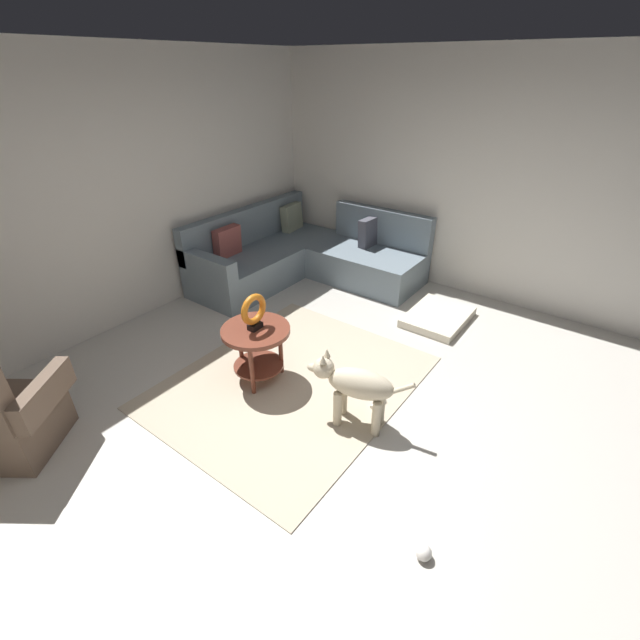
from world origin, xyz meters
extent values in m
cube|color=beige|center=(0.00, 0.00, -0.05)|extent=(6.00, 6.00, 0.10)
cube|color=silver|center=(0.00, 2.94, 1.35)|extent=(6.00, 0.12, 2.70)
cube|color=silver|center=(2.94, 0.00, 1.35)|extent=(0.12, 6.00, 2.70)
cube|color=#BCAD93|center=(0.15, 0.70, 0.01)|extent=(2.30, 1.90, 0.01)
cube|color=slate|center=(1.73, 2.41, 0.21)|extent=(2.20, 0.85, 0.42)
cube|color=slate|center=(1.73, 2.76, 0.65)|extent=(2.20, 0.14, 0.46)
cube|color=slate|center=(2.41, 1.28, 0.21)|extent=(0.85, 1.40, 0.42)
cube|color=slate|center=(2.76, 1.28, 0.65)|extent=(0.14, 1.40, 0.46)
cube|color=slate|center=(0.71, 2.41, 0.53)|extent=(0.16, 0.85, 0.22)
cube|color=gray|center=(2.48, 2.61, 0.59)|extent=(0.39, 0.19, 0.39)
cube|color=#994C47|center=(1.23, 2.61, 0.59)|extent=(0.39, 0.15, 0.38)
cube|color=#4C4C56|center=(2.61, 1.38, 0.59)|extent=(0.39, 0.17, 0.39)
cube|color=brown|center=(-1.67, 1.87, 0.20)|extent=(0.84, 0.84, 0.40)
cube|color=brown|center=(-1.46, 1.59, 0.51)|extent=(0.55, 0.43, 0.22)
cylinder|color=brown|center=(0.02, 0.97, 0.52)|extent=(0.60, 0.60, 0.04)
cylinder|color=brown|center=(0.02, 0.97, 0.15)|extent=(0.45, 0.45, 0.02)
cylinder|color=brown|center=(0.02, 1.19, 0.25)|extent=(0.04, 0.04, 0.50)
cylinder|color=brown|center=(-0.17, 0.86, 0.25)|extent=(0.04, 0.04, 0.50)
cylinder|color=brown|center=(0.20, 0.86, 0.25)|extent=(0.04, 0.04, 0.50)
cube|color=black|center=(0.02, 0.97, 0.57)|extent=(0.12, 0.08, 0.05)
torus|color=orange|center=(0.02, 0.97, 0.73)|extent=(0.28, 0.06, 0.28)
cube|color=beige|center=(1.98, 0.08, 0.04)|extent=(0.80, 0.60, 0.09)
cylinder|color=beige|center=(-0.05, 0.06, 0.16)|extent=(0.07, 0.07, 0.32)
cylinder|color=beige|center=(0.09, 0.10, 0.16)|extent=(0.07, 0.07, 0.32)
cylinder|color=beige|center=(0.04, -0.24, 0.16)|extent=(0.07, 0.07, 0.32)
cylinder|color=beige|center=(0.17, -0.20, 0.16)|extent=(0.07, 0.07, 0.32)
ellipsoid|color=beige|center=(0.06, -0.07, 0.40)|extent=(0.35, 0.56, 0.24)
sphere|color=beige|center=(-0.02, 0.22, 0.48)|extent=(0.17, 0.17, 0.17)
ellipsoid|color=beige|center=(-0.04, 0.29, 0.46)|extent=(0.10, 0.13, 0.07)
cone|color=beige|center=(-0.06, 0.20, 0.59)|extent=(0.06, 0.06, 0.07)
cone|color=beige|center=(0.03, 0.22, 0.59)|extent=(0.06, 0.06, 0.07)
cylinder|color=beige|center=(0.15, -0.37, 0.44)|extent=(0.09, 0.20, 0.16)
sphere|color=silver|center=(-0.65, -0.97, 0.05)|extent=(0.10, 0.10, 0.10)
cylinder|color=silver|center=(0.34, -0.10, 0.03)|extent=(0.17, 0.08, 0.05)
camera|label=1|loc=(-2.20, -1.36, 2.50)|focal=24.33mm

